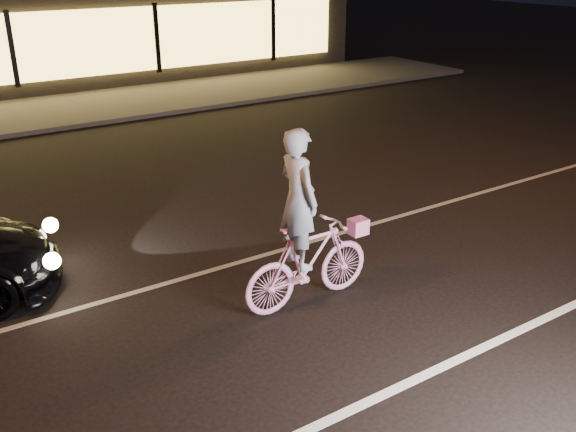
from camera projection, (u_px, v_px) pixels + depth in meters
ground at (303, 329)px, 7.86m from camera, size 90.00×90.00×0.00m
lane_stripe_near at (385, 394)px, 6.70m from camera, size 60.00×0.12×0.01m
lane_stripe_far at (225, 266)px, 9.39m from camera, size 60.00×0.10×0.01m
sidewalk at (36, 114)px, 17.81m from camera, size 30.00×4.00×0.12m
cyclist at (306, 244)px, 8.11m from camera, size 1.89×0.65×2.38m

